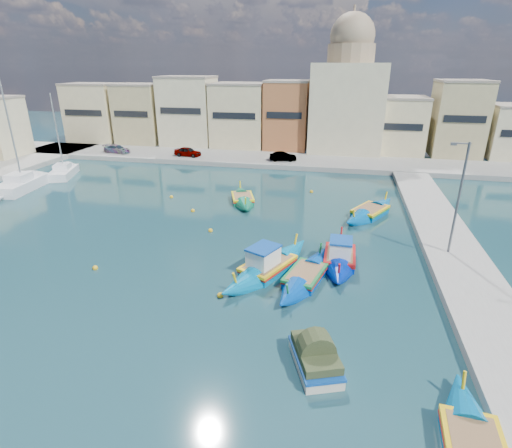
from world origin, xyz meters
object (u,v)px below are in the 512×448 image
(luzzu_turquoise_cabin, at_px, (268,267))
(church_block, at_px, (348,95))
(luzzu_blue_south, at_px, (305,277))
(yacht_north, at_px, (68,170))
(quay_street_lamp, at_px, (458,198))
(yacht_midnorth, at_px, (31,181))
(luzzu_cyan_mid, at_px, (370,213))
(luzzu_blue_cabin, at_px, (340,258))
(tender_near, at_px, (315,358))
(luzzu_green, at_px, (243,200))

(luzzu_turquoise_cabin, bearing_deg, church_block, 83.71)
(luzzu_blue_south, xyz_separation_m, yacht_north, (-31.07, 20.06, 0.16))
(quay_street_lamp, bearing_deg, yacht_midnorth, 167.13)
(luzzu_cyan_mid, xyz_separation_m, luzzu_blue_south, (-4.46, -12.68, -0.02))
(quay_street_lamp, xyz_separation_m, luzzu_blue_cabin, (-7.20, -2.21, -3.99))
(luzzu_cyan_mid, bearing_deg, tender_near, -99.23)
(luzzu_blue_cabin, xyz_separation_m, yacht_north, (-33.09, 17.11, 0.06))
(church_block, xyz_separation_m, luzzu_turquoise_cabin, (-4.25, -38.55, -8.04))
(church_block, bearing_deg, luzzu_blue_cabin, -89.61)
(luzzu_blue_cabin, height_order, luzzu_cyan_mid, luzzu_blue_cabin)
(tender_near, bearing_deg, luzzu_turquoise_cabin, 114.26)
(luzzu_blue_south, bearing_deg, yacht_midnorth, 155.36)
(luzzu_blue_cabin, height_order, luzzu_blue_south, luzzu_blue_cabin)
(luzzu_green, height_order, yacht_midnorth, yacht_midnorth)
(quay_street_lamp, bearing_deg, luzzu_blue_cabin, -162.96)
(quay_street_lamp, distance_m, luzzu_turquoise_cabin, 13.16)
(luzzu_blue_cabin, xyz_separation_m, luzzu_blue_south, (-2.03, -2.94, -0.10))
(luzzu_turquoise_cabin, xyz_separation_m, luzzu_blue_south, (2.46, -0.60, -0.12))
(luzzu_green, xyz_separation_m, luzzu_blue_south, (7.43, -13.87, -0.01))
(luzzu_blue_cabin, distance_m, luzzu_blue_south, 3.58)
(luzzu_green, bearing_deg, quay_street_lamp, -27.64)
(luzzu_turquoise_cabin, height_order, luzzu_blue_south, luzzu_turquoise_cabin)
(luzzu_turquoise_cabin, bearing_deg, tender_near, -65.74)
(quay_street_lamp, relative_size, luzzu_green, 1.04)
(church_block, xyz_separation_m, luzzu_blue_cabin, (0.24, -36.21, -8.06))
(church_block, height_order, luzzu_green, church_block)
(luzzu_turquoise_cabin, distance_m, luzzu_blue_south, 2.54)
(luzzu_green, relative_size, yacht_midnorth, 0.62)
(luzzu_blue_south, bearing_deg, yacht_north, 147.15)
(luzzu_blue_south, relative_size, yacht_north, 0.82)
(luzzu_blue_south, height_order, yacht_midnorth, yacht_midnorth)
(luzzu_blue_south, height_order, yacht_north, yacht_north)
(yacht_midnorth, bearing_deg, luzzu_blue_south, -24.64)
(tender_near, xyz_separation_m, yacht_north, (-32.25, 27.54, -0.08))
(church_block, height_order, luzzu_blue_cabin, church_block)
(luzzu_blue_cabin, bearing_deg, luzzu_cyan_mid, 75.97)
(luzzu_turquoise_cabin, relative_size, luzzu_cyan_mid, 1.10)
(church_block, height_order, luzzu_cyan_mid, church_block)
(church_block, distance_m, luzzu_blue_cabin, 37.09)
(quay_street_lamp, bearing_deg, luzzu_turquoise_cabin, -158.75)
(yacht_north, distance_m, yacht_midnorth, 5.61)
(quay_street_lamp, distance_m, yacht_north, 43.14)
(church_block, bearing_deg, luzzu_turquoise_cabin, -96.29)
(quay_street_lamp, relative_size, luzzu_blue_south, 0.96)
(luzzu_blue_cabin, distance_m, yacht_midnorth, 35.47)
(quay_street_lamp, distance_m, luzzu_green, 19.24)
(luzzu_blue_cabin, distance_m, luzzu_green, 14.45)
(luzzu_turquoise_cabin, relative_size, luzzu_blue_south, 1.12)
(quay_street_lamp, height_order, luzzu_green, quay_street_lamp)
(yacht_north, xyz_separation_m, yacht_midnorth, (-0.45, -5.60, 0.09))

